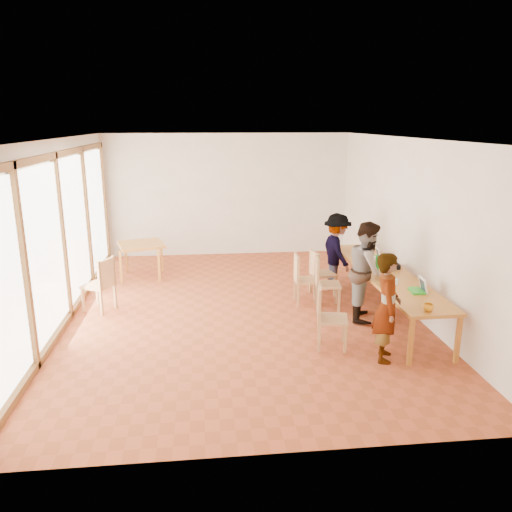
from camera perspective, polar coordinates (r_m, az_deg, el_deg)
The scene contains 25 objects.
ground at distance 8.97m, azimuth -1.78°, elevation -6.26°, with size 8.00×8.00×0.00m, color #A94A29.
wall_back at distance 12.47m, azimuth -3.27°, elevation 6.96°, with size 6.00×0.10×3.00m, color white.
wall_front at distance 4.72m, azimuth 1.88°, elevation -6.93°, with size 6.00×0.10×3.00m, color white.
wall_right at distance 9.25m, azimuth 17.04°, elevation 3.44°, with size 0.10×8.00×3.00m, color white.
window_wall at distance 8.83m, azimuth -21.40°, elevation 2.52°, with size 0.10×8.00×3.00m, color white.
ceiling at distance 8.35m, azimuth -1.95°, elevation 13.41°, with size 6.00×8.00×0.04m, color white.
communal_table at distance 8.92m, azimuth 14.62°, elevation -2.09°, with size 0.80×4.00×0.75m.
side_table at distance 10.94m, azimuth -12.98°, elevation 1.00°, with size 0.90×0.90×0.75m.
chair_near at distance 7.45m, azimuth 7.98°, elevation -6.19°, with size 0.52×0.52×0.50m.
chair_mid at distance 8.97m, azimuth 7.59°, elevation -2.48°, with size 0.49×0.49×0.50m.
chair_far at distance 9.17m, azimuth 5.24°, elevation -2.02°, with size 0.45×0.45×0.50m.
chair_empty at distance 9.66m, azimuth 7.17°, elevation -1.41°, with size 0.49×0.49×0.47m.
chair_spare at distance 9.16m, azimuth -17.14°, elevation -2.53°, with size 0.61×0.61×0.52m.
person_near at distance 7.18m, azimuth 14.75°, elevation -5.69°, with size 0.57×0.37×1.56m, color gray.
person_mid at distance 8.58m, azimuth 12.62°, elevation -1.68°, with size 0.82×0.64×1.68m, color gray.
person_far at distance 10.07m, azimuth 9.20°, elevation 0.53°, with size 0.99×0.57×1.53m, color gray.
laptop_near at distance 8.02m, azimuth 18.22°, elevation -3.50°, with size 0.25×0.29×0.23m.
laptop_mid at distance 8.07m, azimuth 18.20°, elevation -3.42°, with size 0.26×0.28×0.21m.
laptop_far at distance 9.80m, azimuth 13.54°, elevation 0.11°, with size 0.21×0.24×0.19m.
yellow_mug at distance 7.27m, azimuth 19.09°, elevation -5.58°, with size 0.14×0.14×0.11m, color orange.
green_bottle at distance 8.90m, azimuth 13.69°, elevation -0.82°, with size 0.07×0.07×0.28m, color #187320.
clear_glass at distance 8.28m, azimuth 15.71°, elevation -2.85°, with size 0.07×0.07×0.09m, color silver.
condiment_cup at distance 9.63m, azimuth 13.32°, elevation -0.27°, with size 0.08×0.08×0.06m, color white.
pink_phone at distance 9.20m, azimuth 12.66°, elevation -1.09°, with size 0.05×0.10×0.01m, color #E73581.
black_pouch at distance 9.19m, azimuth 15.45°, elevation -1.05°, with size 0.16×0.26×0.09m, color black.
Camera 1 is at (-0.62, -8.33, 3.27)m, focal length 35.00 mm.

